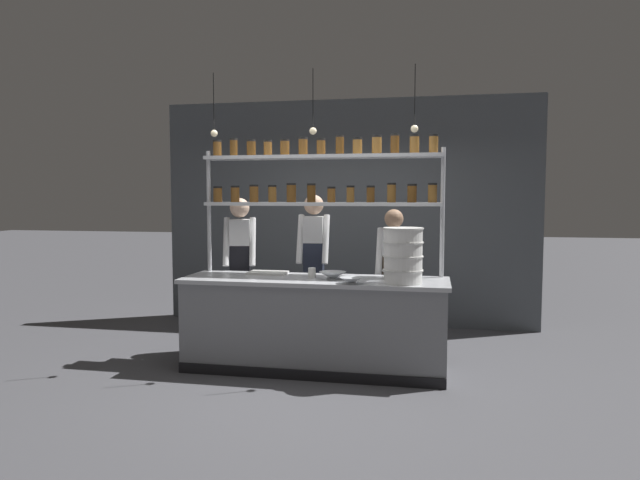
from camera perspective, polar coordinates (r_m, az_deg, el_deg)
ground_plane at (r=5.86m, az=-0.54°, el=-12.78°), size 40.00×40.00×0.00m
back_wall at (r=7.70m, az=2.69°, el=2.72°), size 5.03×0.12×3.01m
prep_counter at (r=5.74m, az=-0.55°, el=-8.40°), size 2.63×0.76×0.92m
spice_shelf_unit at (r=5.92m, az=0.16°, el=5.76°), size 2.51×0.28×2.35m
chef_left at (r=6.46m, az=-7.99°, el=-2.22°), size 0.41×0.34×1.71m
chef_center at (r=6.44m, az=-0.63°, el=-1.97°), size 0.37×0.31×1.75m
chef_right at (r=6.19m, az=7.35°, el=-3.27°), size 0.37×0.29×1.59m
container_stack at (r=5.35m, az=8.30°, el=-1.54°), size 0.38×0.38×0.52m
cutting_board at (r=5.98m, az=-5.26°, el=-3.29°), size 0.40×0.26×0.02m
prep_bowl_near_left at (r=5.31m, az=3.13°, el=-4.07°), size 0.22×0.22×0.06m
prep_bowl_center_front at (r=5.59m, az=1.27°, el=-3.57°), size 0.27×0.27×0.07m
prep_bowl_center_back at (r=5.72m, az=7.44°, el=-3.44°), size 0.25×0.25×0.07m
serving_cup_front at (r=5.65m, az=-0.83°, el=-3.32°), size 0.08×0.08×0.10m
pendant_light_row at (r=5.64m, az=-0.85°, el=11.14°), size 2.06×0.07×0.63m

